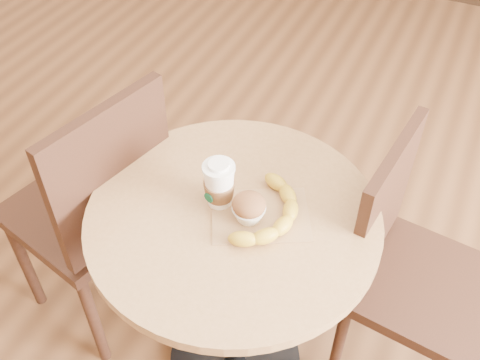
% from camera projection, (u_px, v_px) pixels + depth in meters
% --- Properties ---
extents(cafe_table, '(0.74, 0.74, 0.75)m').
position_uv_depth(cafe_table, '(234.00, 263.00, 1.54)').
color(cafe_table, black).
rests_on(cafe_table, ground).
extents(chair_left, '(0.51, 0.51, 0.96)m').
position_uv_depth(chair_left, '(97.00, 207.00, 1.71)').
color(chair_left, '#341C12').
rests_on(chair_left, ground).
extents(chair_right, '(0.44, 0.44, 0.89)m').
position_uv_depth(chair_right, '(409.00, 268.00, 1.59)').
color(chair_right, '#341C12').
rests_on(chair_right, ground).
extents(kraft_bag, '(0.30, 0.27, 0.00)m').
position_uv_depth(kraft_bag, '(260.00, 215.00, 1.39)').
color(kraft_bag, '#A2784E').
rests_on(kraft_bag, cafe_table).
extents(coffee_cup, '(0.08, 0.08, 0.13)m').
position_uv_depth(coffee_cup, '(219.00, 186.00, 1.38)').
color(coffee_cup, white).
rests_on(coffee_cup, cafe_table).
extents(muffin, '(0.08, 0.08, 0.08)m').
position_uv_depth(muffin, '(249.00, 208.00, 1.35)').
color(muffin, white).
rests_on(muffin, kraft_bag).
extents(banana, '(0.16, 0.29, 0.04)m').
position_uv_depth(banana, '(273.00, 214.00, 1.36)').
color(banana, gold).
rests_on(banana, kraft_bag).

